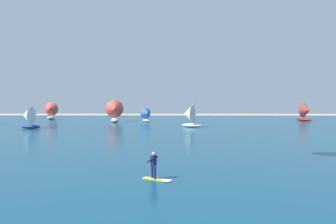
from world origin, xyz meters
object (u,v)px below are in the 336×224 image
Objects in this scene: sailboat_trailing at (28,117)px; sailboat_anchored_offshore at (306,112)px; sailboat_mid_left at (146,115)px; sailboat_leading at (115,111)px; sailboat_far_right at (189,116)px; sailboat_far_left at (50,111)px; kitesurfer at (156,170)px.

sailboat_anchored_offshore reaches higher than sailboat_trailing.
sailboat_leading is at bearing -166.55° from sailboat_mid_left.
sailboat_trailing is 27.53m from sailboat_far_right.
sailboat_leading is (17.88, -10.09, 0.29)m from sailboat_far_left.
sailboat_trailing is at bearing -173.15° from sailboat_far_right.
sailboat_trailing reaches higher than sailboat_mid_left.
sailboat_trailing is 0.75× the size of sailboat_leading.
sailboat_leading is at bearing 141.09° from sailboat_far_right.
kitesurfer is 0.48× the size of sailboat_trailing.
sailboat_leading reaches higher than sailboat_far_left.
sailboat_leading is (-43.03, -4.12, 0.36)m from sailboat_anchored_offshore.
sailboat_leading is (-6.79, -1.62, 0.91)m from sailboat_mid_left.
sailboat_anchored_offshore reaches higher than kitesurfer.
sailboat_trailing is 0.88× the size of sailboat_anchored_offshore.
sailboat_mid_left is at bearing 95.32° from kitesurfer.
sailboat_leading is at bearing 102.98° from kitesurfer.
sailboat_mid_left is at bearing -18.94° from sailboat_far_left.
sailboat_far_left is at bearing 115.97° from kitesurfer.
sailboat_far_left is 20.53m from sailboat_leading.
kitesurfer is at bearing -95.82° from sailboat_far_right.
sailboat_leading is at bearing 53.23° from sailboat_trailing.
sailboat_trailing is 0.85× the size of sailboat_far_left.
kitesurfer is 0.42× the size of sailboat_anchored_offshore.
sailboat_far_left is at bearing 103.19° from sailboat_trailing.
sailboat_trailing is 26.60m from sailboat_far_left.
sailboat_far_left is at bearing 174.41° from sailboat_anchored_offshore.
kitesurfer is 0.36× the size of sailboat_leading.
sailboat_anchored_offshore reaches higher than sailboat_far_right.
sailboat_far_left reaches higher than kitesurfer.
sailboat_mid_left is 16.63m from sailboat_far_right.
sailboat_leading is (11.81, 15.81, 0.62)m from sailboat_trailing.
sailboat_anchored_offshore is 32.16m from sailboat_far_right.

